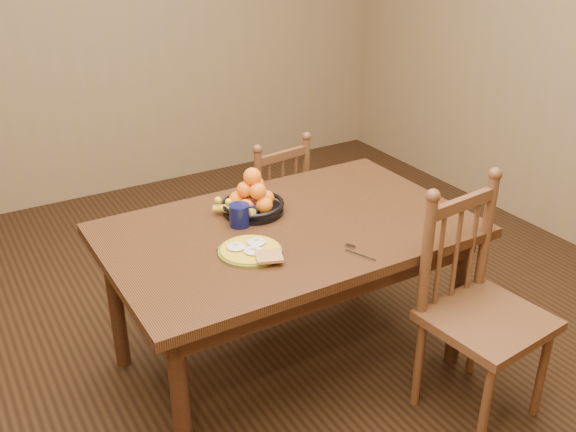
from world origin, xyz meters
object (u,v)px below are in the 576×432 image
chair_near (480,311)px  breakfast_plate (251,250)px  dining_table (288,243)px  coffee_mug (240,215)px  chair_far (269,211)px  fruit_bowl (252,200)px

chair_near → breakfast_plate: (-0.80, 0.53, 0.27)m
dining_table → coffee_mug: 0.25m
breakfast_plate → coffee_mug: size_ratio=2.26×
coffee_mug → dining_table: bearing=-33.4°
coffee_mug → chair_far: bearing=52.4°
chair_near → dining_table: bearing=124.1°
dining_table → chair_far: (0.32, 0.76, -0.23)m
coffee_mug → fruit_bowl: bearing=40.2°
chair_near → fruit_bowl: 1.11m
dining_table → coffee_mug: bearing=146.6°
breakfast_plate → coffee_mug: 0.26m
dining_table → coffee_mug: size_ratio=11.95×
chair_far → chair_near: 1.43m
breakfast_plate → coffee_mug: (0.08, 0.25, 0.04)m
dining_table → chair_far: size_ratio=1.80×
dining_table → chair_near: 0.87m
chair_far → breakfast_plate: size_ratio=2.94×
dining_table → chair_near: (0.55, -0.66, -0.17)m
coffee_mug → chair_near: bearing=-47.0°
breakfast_plate → fruit_bowl: size_ratio=0.93×
fruit_bowl → chair_far: bearing=54.9°
dining_table → chair_near: bearing=-50.3°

